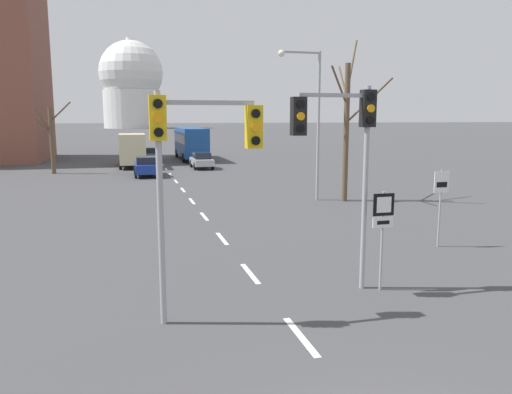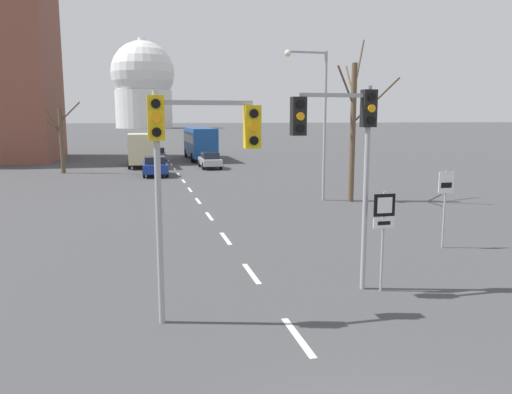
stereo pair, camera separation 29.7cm
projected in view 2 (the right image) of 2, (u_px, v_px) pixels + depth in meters
name	position (u px, v px, depth m)	size (l,w,h in m)	color
lane_stripe_0	(298.00, 337.00, 10.67)	(0.16, 2.00, 0.01)	silver
lane_stripe_1	(251.00, 273.00, 14.99)	(0.16, 2.00, 0.01)	silver
lane_stripe_2	(226.00, 238.00, 19.32)	(0.16, 2.00, 0.01)	silver
lane_stripe_3	(209.00, 216.00, 23.64)	(0.16, 2.00, 0.01)	silver
lane_stripe_4	(198.00, 201.00, 27.96)	(0.16, 2.00, 0.01)	silver
lane_stripe_5	(190.00, 190.00, 32.29)	(0.16, 2.00, 0.01)	silver
lane_stripe_6	(184.00, 181.00, 36.61)	(0.16, 2.00, 0.01)	silver
lane_stripe_7	(179.00, 174.00, 40.93)	(0.16, 2.00, 0.01)	silver
lane_stripe_8	(175.00, 169.00, 45.26)	(0.16, 2.00, 0.01)	silver
lane_stripe_9	(171.00, 164.00, 49.58)	(0.16, 2.00, 0.01)	silver
lane_stripe_10	(169.00, 161.00, 53.91)	(0.16, 2.00, 0.01)	silver
lane_stripe_11	(166.00, 157.00, 58.23)	(0.16, 2.00, 0.01)	silver
lane_stripe_12	(164.00, 155.00, 62.55)	(0.16, 2.00, 0.01)	silver
traffic_signal_near_right	(345.00, 137.00, 12.86)	(2.27, 0.34, 5.45)	#9E9EA3
traffic_signal_near_left	(191.00, 149.00, 10.96)	(2.48, 0.34, 5.21)	#9E9EA3
route_sign_post	(384.00, 224.00, 13.20)	(0.60, 0.08, 2.71)	#9E9EA3
speed_limit_sign	(445.00, 196.00, 17.65)	(0.60, 0.08, 2.80)	#9E9EA3
street_lamp_right	(317.00, 110.00, 27.31)	(2.43, 0.36, 8.18)	#9E9EA3
sedan_near_left	(155.00, 166.00, 39.86)	(1.96, 4.28, 1.56)	navy
sedan_near_right	(210.00, 160.00, 45.68)	(1.76, 4.32, 1.48)	#B7B7BC
sedan_mid_centre	(157.00, 154.00, 53.26)	(1.90, 3.87, 1.46)	slate
city_bus	(200.00, 141.00, 54.93)	(2.66, 10.80, 3.48)	#19478C
delivery_truck	(141.00, 149.00, 47.11)	(2.44, 7.20, 3.14)	#333842
bare_tree_left_near	(61.00, 138.00, 41.41)	(2.97, 1.49, 5.89)	brown
bare_tree_right_near	(354.00, 125.00, 27.25)	(3.49, 4.10, 8.97)	brown
capitol_dome	(143.00, 85.00, 211.21)	(26.46, 26.46, 37.37)	silver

